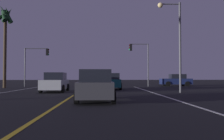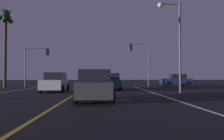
{
  "view_description": "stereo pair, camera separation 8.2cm",
  "coord_description": "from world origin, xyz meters",
  "px_view_note": "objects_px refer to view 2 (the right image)",
  "views": [
    {
      "loc": [
        2.08,
        1.63,
        1.33
      ],
      "look_at": [
        3.05,
        25.7,
        2.03
      ],
      "focal_mm": 37.07,
      "sensor_mm": 36.0,
      "label": 1
    },
    {
      "loc": [
        2.16,
        1.63,
        1.33
      ],
      "look_at": [
        3.05,
        25.7,
        2.03
      ],
      "focal_mm": 37.07,
      "sensor_mm": 36.0,
      "label": 2
    }
  ],
  "objects_px": {
    "car_oncoming": "(55,82)",
    "traffic_light_near_right": "(140,55)",
    "street_lamp_right_far": "(175,35)",
    "palm_tree_left_far": "(6,23)",
    "car_ahead_far": "(111,81)",
    "car_crossing_side": "(176,80)",
    "car_lead_same_lane": "(95,86)",
    "traffic_light_near_left": "(37,58)"
  },
  "relations": [
    {
      "from": "car_oncoming",
      "to": "palm_tree_left_far",
      "type": "xyz_separation_m",
      "value": [
        -7.32,
        7.03,
        6.91
      ]
    },
    {
      "from": "car_ahead_far",
      "to": "palm_tree_left_far",
      "type": "height_order",
      "value": "palm_tree_left_far"
    },
    {
      "from": "car_crossing_side",
      "to": "traffic_light_near_left",
      "type": "height_order",
      "value": "traffic_light_near_left"
    },
    {
      "from": "car_ahead_far",
      "to": "palm_tree_left_far",
      "type": "bearing_deg",
      "value": 75.73
    },
    {
      "from": "traffic_light_near_left",
      "to": "street_lamp_right_far",
      "type": "bearing_deg",
      "value": -38.81
    },
    {
      "from": "car_crossing_side",
      "to": "palm_tree_left_far",
      "type": "xyz_separation_m",
      "value": [
        -21.98,
        -5.02,
        6.91
      ]
    },
    {
      "from": "car_oncoming",
      "to": "palm_tree_left_far",
      "type": "distance_m",
      "value": 12.28
    },
    {
      "from": "car_crossing_side",
      "to": "traffic_light_near_right",
      "type": "xyz_separation_m",
      "value": [
        -5.54,
        -1.69,
        3.43
      ]
    },
    {
      "from": "car_oncoming",
      "to": "street_lamp_right_far",
      "type": "height_order",
      "value": "street_lamp_right_far"
    },
    {
      "from": "palm_tree_left_far",
      "to": "car_ahead_far",
      "type": "bearing_deg",
      "value": -14.27
    },
    {
      "from": "palm_tree_left_far",
      "to": "car_crossing_side",
      "type": "bearing_deg",
      "value": 12.86
    },
    {
      "from": "car_crossing_side",
      "to": "traffic_light_near_left",
      "type": "xyz_separation_m",
      "value": [
        -19.21,
        -1.69,
        3.0
      ]
    },
    {
      "from": "car_lead_same_lane",
      "to": "palm_tree_left_far",
      "type": "relative_size",
      "value": 0.44
    },
    {
      "from": "car_crossing_side",
      "to": "car_ahead_far",
      "type": "bearing_deg",
      "value": 40.44
    },
    {
      "from": "car_ahead_far",
      "to": "car_oncoming",
      "type": "bearing_deg",
      "value": 127.37
    },
    {
      "from": "traffic_light_near_left",
      "to": "traffic_light_near_right",
      "type": "bearing_deg",
      "value": -0.0
    },
    {
      "from": "car_lead_same_lane",
      "to": "street_lamp_right_far",
      "type": "relative_size",
      "value": 0.57
    },
    {
      "from": "car_lead_same_lane",
      "to": "car_oncoming",
      "type": "bearing_deg",
      "value": 25.59
    },
    {
      "from": "car_ahead_far",
      "to": "car_crossing_side",
      "type": "bearing_deg",
      "value": -49.56
    },
    {
      "from": "traffic_light_near_left",
      "to": "street_lamp_right_far",
      "type": "xyz_separation_m",
      "value": [
        14.77,
        -11.88,
        1.01
      ]
    },
    {
      "from": "car_lead_same_lane",
      "to": "traffic_light_near_left",
      "type": "bearing_deg",
      "value": 24.54
    },
    {
      "from": "car_ahead_far",
      "to": "traffic_light_near_right",
      "type": "xyz_separation_m",
      "value": [
        4.05,
        6.48,
        3.43
      ]
    },
    {
      "from": "car_ahead_far",
      "to": "street_lamp_right_far",
      "type": "relative_size",
      "value": 0.57
    },
    {
      "from": "car_lead_same_lane",
      "to": "car_crossing_side",
      "type": "distance_m",
      "value": 22.76
    },
    {
      "from": "car_lead_same_lane",
      "to": "street_lamp_right_far",
      "type": "xyz_separation_m",
      "value": [
        6.4,
        6.44,
        4.01
      ]
    },
    {
      "from": "traffic_light_near_left",
      "to": "palm_tree_left_far",
      "type": "relative_size",
      "value": 0.52
    },
    {
      "from": "car_oncoming",
      "to": "car_lead_same_lane",
      "type": "distance_m",
      "value": 8.83
    },
    {
      "from": "car_lead_same_lane",
      "to": "traffic_light_near_left",
      "type": "relative_size",
      "value": 0.84
    },
    {
      "from": "traffic_light_near_left",
      "to": "street_lamp_right_far",
      "type": "height_order",
      "value": "street_lamp_right_far"
    },
    {
      "from": "traffic_light_near_right",
      "to": "car_lead_same_lane",
      "type": "bearing_deg",
      "value": 73.83
    },
    {
      "from": "traffic_light_near_right",
      "to": "palm_tree_left_far",
      "type": "relative_size",
      "value": 0.59
    },
    {
      "from": "car_lead_same_lane",
      "to": "car_ahead_far",
      "type": "bearing_deg",
      "value": -6.1
    },
    {
      "from": "car_oncoming",
      "to": "traffic_light_near_right",
      "type": "relative_size",
      "value": 0.74
    },
    {
      "from": "car_crossing_side",
      "to": "palm_tree_left_far",
      "type": "height_order",
      "value": "palm_tree_left_far"
    },
    {
      "from": "street_lamp_right_far",
      "to": "traffic_light_near_right",
      "type": "bearing_deg",
      "value": -84.74
    },
    {
      "from": "car_oncoming",
      "to": "car_lead_same_lane",
      "type": "bearing_deg",
      "value": 25.59
    },
    {
      "from": "car_oncoming",
      "to": "traffic_light_near_left",
      "type": "distance_m",
      "value": 11.71
    },
    {
      "from": "car_oncoming",
      "to": "palm_tree_left_far",
      "type": "relative_size",
      "value": 0.44
    },
    {
      "from": "car_oncoming",
      "to": "car_crossing_side",
      "type": "distance_m",
      "value": 18.98
    },
    {
      "from": "car_ahead_far",
      "to": "car_crossing_side",
      "type": "xyz_separation_m",
      "value": [
        9.59,
        8.17,
        0.0
      ]
    },
    {
      "from": "street_lamp_right_far",
      "to": "palm_tree_left_far",
      "type": "distance_m",
      "value": 19.72
    },
    {
      "from": "car_lead_same_lane",
      "to": "traffic_light_near_right",
      "type": "distance_m",
      "value": 19.38
    }
  ]
}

